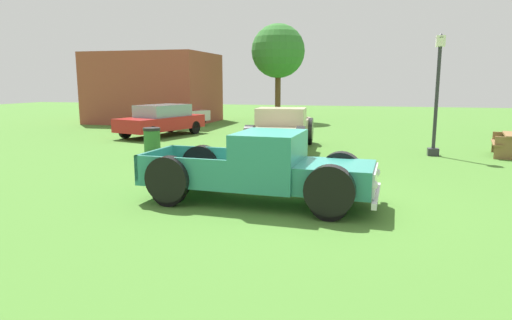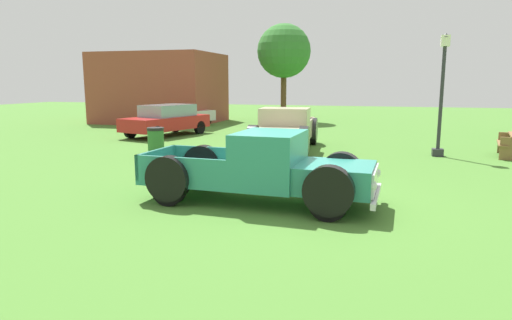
{
  "view_description": "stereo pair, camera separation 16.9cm",
  "coord_description": "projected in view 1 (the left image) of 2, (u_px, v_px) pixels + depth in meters",
  "views": [
    {
      "loc": [
        1.6,
        -9.01,
        2.5
      ],
      "look_at": [
        -0.73,
        -0.15,
        0.9
      ],
      "focal_mm": 31.36,
      "sensor_mm": 36.0,
      "label": 1
    },
    {
      "loc": [
        1.77,
        -8.97,
        2.5
      ],
      "look_at": [
        -0.73,
        -0.15,
        0.9
      ],
      "focal_mm": 31.36,
      "sensor_mm": 36.0,
      "label": 2
    }
  ],
  "objects": [
    {
      "name": "lamp_post_near",
      "position": [
        437.0,
        93.0,
        15.08
      ],
      "size": [
        0.36,
        0.36,
        4.09
      ],
      "color": "#2D2D33",
      "rests_on": "ground_plane"
    },
    {
      "name": "ground_plane",
      "position": [
        291.0,
        202.0,
        9.41
      ],
      "size": [
        80.0,
        80.0,
        0.0
      ],
      "primitive_type": "plane",
      "color": "#477A2D"
    },
    {
      "name": "oak_tree_west",
      "position": [
        278.0,
        51.0,
        28.36
      ],
      "size": [
        3.4,
        3.4,
        6.16
      ],
      "color": "brown",
      "rests_on": "ground_plane"
    },
    {
      "name": "pickup_truck_foreground",
      "position": [
        272.0,
        170.0,
        9.22
      ],
      "size": [
        4.97,
        2.11,
        1.49
      ],
      "color": "#2D8475",
      "rests_on": "ground_plane"
    },
    {
      "name": "pickup_truck_behind_left",
      "position": [
        281.0,
        131.0,
        16.25
      ],
      "size": [
        2.3,
        5.28,
        1.58
      ],
      "color": "#C6B793",
      "rests_on": "ground_plane"
    },
    {
      "name": "trash_can",
      "position": [
        152.0,
        141.0,
        15.49
      ],
      "size": [
        0.59,
        0.59,
        0.95
      ],
      "color": "#2D6B2D",
      "rests_on": "ground_plane"
    },
    {
      "name": "sedan_distant_a",
      "position": [
        174.0,
        112.0,
        26.69
      ],
      "size": [
        4.65,
        3.49,
        1.44
      ],
      "color": "silver",
      "rests_on": "ground_plane"
    },
    {
      "name": "sedan_distant_b",
      "position": [
        162.0,
        120.0,
        20.94
      ],
      "size": [
        2.95,
        4.7,
        1.46
      ],
      "color": "#B21E1E",
      "rests_on": "ground_plane"
    },
    {
      "name": "brick_pavilion",
      "position": [
        155.0,
        88.0,
        28.16
      ],
      "size": [
        7.14,
        5.58,
        4.27
      ],
      "color": "brown",
      "rests_on": "ground_plane"
    }
  ]
}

